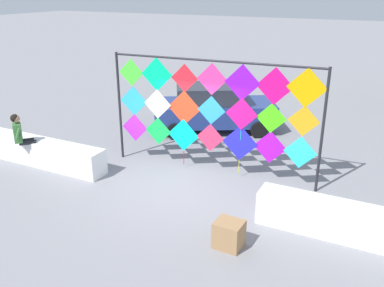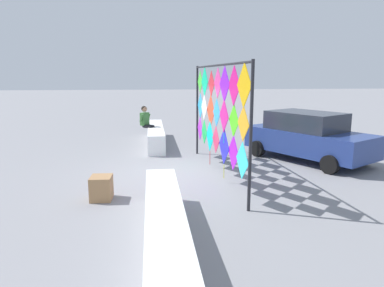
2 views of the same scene
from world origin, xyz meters
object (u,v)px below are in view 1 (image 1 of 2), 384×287
Objects in this scene: kite_display_rack at (213,106)px; seated_vendor at (23,136)px; parked_car at (213,108)px; cardboard_box_large at (229,234)px.

seated_vendor is at bearing -157.74° from kite_display_rack.
kite_display_rack is 3.78m from parked_car.
parked_car is at bearing 116.43° from cardboard_box_large.
parked_car is 7.06m from cardboard_box_large.
seated_vendor is 0.35× the size of parked_car.
kite_display_rack is 1.27× the size of parked_car.
seated_vendor reaches higher than cardboard_box_large.
parked_car is at bearing 57.34° from seated_vendor.
parked_car reaches higher than seated_vendor.
seated_vendor is 2.88× the size of cardboard_box_large.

